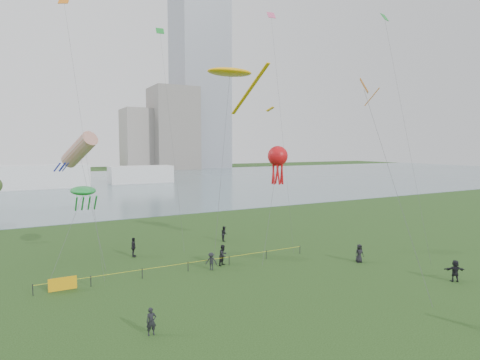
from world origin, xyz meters
name	(u,v)px	position (x,y,z in m)	size (l,w,h in m)	color
ground_plane	(313,315)	(0.00, 0.00, 0.00)	(400.00, 400.00, 0.00)	#183511
lake	(90,184)	(0.00, 100.00, 0.02)	(400.00, 120.00, 0.08)	slate
tower	(199,46)	(62.00, 168.00, 60.00)	(24.00, 24.00, 120.00)	gray
building_mid	(173,129)	(46.00, 162.00, 19.00)	(20.00, 20.00, 38.00)	slate
building_low	(140,139)	(32.00, 168.00, 14.00)	(16.00, 18.00, 28.00)	gray
pavilion_left	(43,177)	(-12.00, 95.00, 3.00)	(22.00, 8.00, 6.00)	white
pavilion_right	(141,174)	(14.00, 98.00, 2.50)	(18.00, 7.00, 5.00)	silver
fence	(116,276)	(-9.97, 12.38, 0.55)	(24.07, 0.07, 1.05)	black
spectator_a	(223,255)	(-0.38, 12.54, 0.95)	(0.92, 0.72, 1.90)	black
spectator_b	(211,261)	(-1.91, 11.78, 0.78)	(1.01, 0.58, 1.56)	black
spectator_c	(133,247)	(-6.93, 19.20, 0.96)	(1.13, 0.47, 1.93)	black
spectator_d	(359,253)	(11.26, 7.36, 0.86)	(0.84, 0.55, 1.71)	black
spectator_e	(455,271)	(14.11, -0.24, 0.88)	(1.63, 0.52, 1.76)	black
spectator_f	(151,322)	(-9.94, 2.29, 0.80)	(0.59, 0.38, 1.61)	black
spectator_g	(224,234)	(3.79, 20.87, 0.87)	(0.84, 0.66, 1.73)	black
kite_stingray	(230,73)	(3.50, 18.69, 18.57)	(6.93, 10.05, 19.05)	#3F3F42
kite_windsock	(79,150)	(-11.25, 22.31, 10.49)	(4.14, 9.10, 12.32)	#3F3F42
kite_creature	(83,191)	(-11.26, 20.34, 6.64)	(4.82, 9.04, 7.08)	#3F3F42
kite_octopus	(278,157)	(6.76, 14.45, 9.76)	(5.02, 4.63, 10.89)	#3F3F42
kite_delta	(368,96)	(9.10, 4.73, 14.99)	(1.95, 8.72, 16.44)	#3F3F42
small_kites	(177,23)	(-2.43, 18.34, 22.73)	(41.03, 17.38, 9.44)	orange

